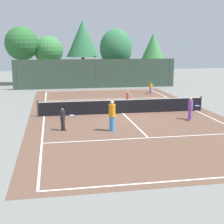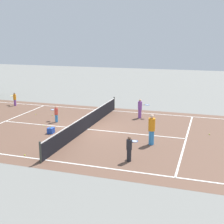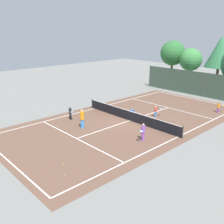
{
  "view_description": "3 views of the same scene",
  "coord_description": "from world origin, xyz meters",
  "px_view_note": "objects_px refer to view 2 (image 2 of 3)",
  "views": [
    {
      "loc": [
        -4.9,
        -22.69,
        4.88
      ],
      "look_at": [
        -1.2,
        -2.28,
        0.61
      ],
      "focal_mm": 53.46,
      "sensor_mm": 36.0,
      "label": 1
    },
    {
      "loc": [
        -18.16,
        -7.59,
        5.98
      ],
      "look_at": [
        0.66,
        -1.51,
        1.14
      ],
      "focal_mm": 49.66,
      "sensor_mm": 36.0,
      "label": 2
    },
    {
      "loc": [
        16.17,
        -17.48,
        8.56
      ],
      "look_at": [
        -1.26,
        -1.23,
        0.87
      ],
      "focal_mm": 41.17,
      "sensor_mm": 36.0,
      "label": 3
    }
  ],
  "objects_px": {
    "player_2": "(152,129)",
    "player_4": "(56,114)",
    "tennis_ball_0": "(52,115)",
    "tennis_ball_3": "(79,132)",
    "player_0": "(15,99)",
    "tennis_ball_2": "(44,126)",
    "ball_crate": "(51,130)",
    "tennis_ball_9": "(104,111)",
    "player_1": "(129,148)",
    "tennis_ball_10": "(209,134)",
    "tennis_ball_8": "(36,114)",
    "tennis_ball_7": "(25,155)",
    "player_3": "(140,108)"
  },
  "relations": [
    {
      "from": "tennis_ball_2",
      "to": "tennis_ball_7",
      "type": "xyz_separation_m",
      "value": [
        -5.08,
        -1.83,
        0.0
      ]
    },
    {
      "from": "player_2",
      "to": "tennis_ball_8",
      "type": "distance_m",
      "value": 10.76
    },
    {
      "from": "player_0",
      "to": "tennis_ball_10",
      "type": "relative_size",
      "value": 17.62
    },
    {
      "from": "ball_crate",
      "to": "tennis_ball_0",
      "type": "xyz_separation_m",
      "value": [
        3.98,
        2.06,
        -0.15
      ]
    },
    {
      "from": "player_4",
      "to": "tennis_ball_9",
      "type": "bearing_deg",
      "value": -27.93
    },
    {
      "from": "player_4",
      "to": "player_2",
      "type": "bearing_deg",
      "value": -109.46
    },
    {
      "from": "ball_crate",
      "to": "tennis_ball_7",
      "type": "relative_size",
      "value": 6.45
    },
    {
      "from": "tennis_ball_0",
      "to": "tennis_ball_3",
      "type": "distance_m",
      "value": 4.95
    },
    {
      "from": "player_1",
      "to": "ball_crate",
      "type": "distance_m",
      "value": 6.56
    },
    {
      "from": "player_4",
      "to": "tennis_ball_10",
      "type": "height_order",
      "value": "player_4"
    },
    {
      "from": "tennis_ball_2",
      "to": "tennis_ball_3",
      "type": "relative_size",
      "value": 1.0
    },
    {
      "from": "tennis_ball_3",
      "to": "tennis_ball_9",
      "type": "height_order",
      "value": "same"
    },
    {
      "from": "player_2",
      "to": "tennis_ball_10",
      "type": "height_order",
      "value": "player_2"
    },
    {
      "from": "player_1",
      "to": "tennis_ball_9",
      "type": "xyz_separation_m",
      "value": [
        9.44,
        4.65,
        -0.64
      ]
    },
    {
      "from": "player_4",
      "to": "tennis_ball_0",
      "type": "xyz_separation_m",
      "value": [
        1.49,
        1.13,
        -0.58
      ]
    },
    {
      "from": "ball_crate",
      "to": "tennis_ball_3",
      "type": "height_order",
      "value": "ball_crate"
    },
    {
      "from": "tennis_ball_2",
      "to": "tennis_ball_8",
      "type": "height_order",
      "value": "same"
    },
    {
      "from": "player_4",
      "to": "ball_crate",
      "type": "distance_m",
      "value": 2.69
    },
    {
      "from": "player_1",
      "to": "tennis_ball_7",
      "type": "distance_m",
      "value": 5.43
    },
    {
      "from": "tennis_ball_3",
      "to": "ball_crate",
      "type": "bearing_deg",
      "value": 112.76
    },
    {
      "from": "player_0",
      "to": "tennis_ball_9",
      "type": "distance_m",
      "value": 8.25
    },
    {
      "from": "tennis_ball_9",
      "to": "tennis_ball_10",
      "type": "xyz_separation_m",
      "value": [
        -3.84,
        -8.34,
        0.0
      ]
    },
    {
      "from": "player_4",
      "to": "tennis_ball_8",
      "type": "relative_size",
      "value": 17.84
    },
    {
      "from": "tennis_ball_7",
      "to": "tennis_ball_8",
      "type": "relative_size",
      "value": 1.0
    },
    {
      "from": "tennis_ball_2",
      "to": "player_0",
      "type": "bearing_deg",
      "value": 49.23
    },
    {
      "from": "tennis_ball_7",
      "to": "ball_crate",
      "type": "bearing_deg",
      "value": 8.65
    },
    {
      "from": "tennis_ball_0",
      "to": "tennis_ball_9",
      "type": "height_order",
      "value": "same"
    },
    {
      "from": "player_4",
      "to": "tennis_ball_9",
      "type": "xyz_separation_m",
      "value": [
        4.1,
        -2.17,
        -0.58
      ]
    },
    {
      "from": "tennis_ball_8",
      "to": "tennis_ball_0",
      "type": "bearing_deg",
      "value": -87.1
    },
    {
      "from": "player_0",
      "to": "tennis_ball_2",
      "type": "bearing_deg",
      "value": -130.77
    },
    {
      "from": "player_4",
      "to": "tennis_ball_2",
      "type": "height_order",
      "value": "player_4"
    },
    {
      "from": "tennis_ball_10",
      "to": "tennis_ball_7",
      "type": "bearing_deg",
      "value": 126.09
    },
    {
      "from": "tennis_ball_9",
      "to": "player_0",
      "type": "bearing_deg",
      "value": 92.67
    },
    {
      "from": "player_1",
      "to": "player_4",
      "type": "relative_size",
      "value": 1.09
    },
    {
      "from": "tennis_ball_8",
      "to": "tennis_ball_7",
      "type": "bearing_deg",
      "value": -152.23
    },
    {
      "from": "ball_crate",
      "to": "tennis_ball_9",
      "type": "distance_m",
      "value": 6.7
    },
    {
      "from": "tennis_ball_2",
      "to": "tennis_ball_7",
      "type": "height_order",
      "value": "same"
    },
    {
      "from": "ball_crate",
      "to": "tennis_ball_0",
      "type": "height_order",
      "value": "ball_crate"
    },
    {
      "from": "player_4",
      "to": "ball_crate",
      "type": "bearing_deg",
      "value": -159.49
    },
    {
      "from": "player_0",
      "to": "tennis_ball_3",
      "type": "xyz_separation_m",
      "value": [
        -5.51,
        -8.63,
        -0.58
      ]
    },
    {
      "from": "tennis_ball_3",
      "to": "tennis_ball_8",
      "type": "height_order",
      "value": "same"
    },
    {
      "from": "player_2",
      "to": "tennis_ball_8",
      "type": "relative_size",
      "value": 26.63
    },
    {
      "from": "player_1",
      "to": "tennis_ball_0",
      "type": "relative_size",
      "value": 19.52
    },
    {
      "from": "ball_crate",
      "to": "tennis_ball_10",
      "type": "distance_m",
      "value": 9.97
    },
    {
      "from": "tennis_ball_10",
      "to": "ball_crate",
      "type": "bearing_deg",
      "value": 106.01
    },
    {
      "from": "player_3",
      "to": "tennis_ball_0",
      "type": "distance_m",
      "value": 6.79
    },
    {
      "from": "player_4",
      "to": "player_0",
      "type": "bearing_deg",
      "value": 58.43
    },
    {
      "from": "player_1",
      "to": "tennis_ball_0",
      "type": "bearing_deg",
      "value": 49.33
    },
    {
      "from": "player_3",
      "to": "player_2",
      "type": "bearing_deg",
      "value": -160.9
    },
    {
      "from": "player_2",
      "to": "player_4",
      "type": "xyz_separation_m",
      "value": [
        2.61,
        7.39,
        -0.28
      ]
    }
  ]
}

